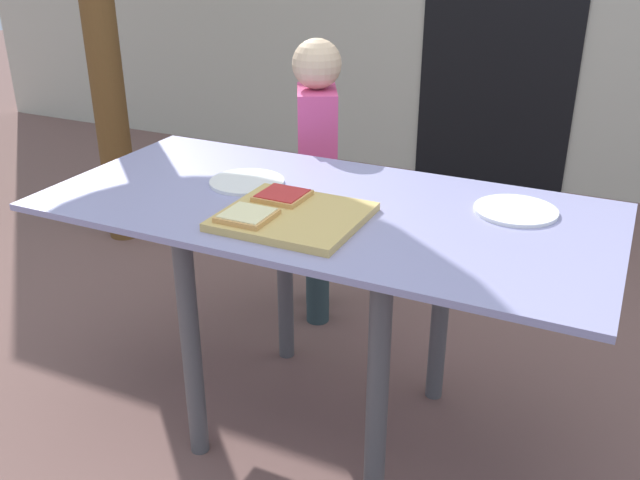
% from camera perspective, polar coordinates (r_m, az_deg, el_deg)
% --- Properties ---
extents(ground_plane, '(16.00, 16.00, 0.00)m').
position_cam_1_polar(ground_plane, '(2.30, 0.26, -14.57)').
color(ground_plane, brown).
extents(house_door, '(0.90, 0.02, 2.00)m').
position_cam_1_polar(house_door, '(4.19, 14.79, 17.68)').
color(house_door, black).
rests_on(house_door, ground).
extents(dining_table, '(1.57, 0.75, 0.75)m').
position_cam_1_polar(dining_table, '(1.96, 0.30, -0.21)').
color(dining_table, '#8E8DBE').
rests_on(dining_table, ground).
extents(cutting_board, '(0.36, 0.33, 0.02)m').
position_cam_1_polar(cutting_board, '(1.81, -2.21, 1.94)').
color(cutting_board, tan).
rests_on(cutting_board, dining_table).
extents(pizza_slice_near_left, '(0.13, 0.13, 0.02)m').
position_cam_1_polar(pizza_slice_near_left, '(1.78, -5.99, 2.03)').
color(pizza_slice_near_left, tan).
rests_on(pizza_slice_near_left, cutting_board).
extents(pizza_slice_far_left, '(0.13, 0.13, 0.02)m').
position_cam_1_polar(pizza_slice_far_left, '(1.90, -3.10, 3.68)').
color(pizza_slice_far_left, tan).
rests_on(pizza_slice_far_left, cutting_board).
extents(plate_white_left, '(0.22, 0.22, 0.01)m').
position_cam_1_polar(plate_white_left, '(2.08, -6.01, 4.77)').
color(plate_white_left, white).
rests_on(plate_white_left, dining_table).
extents(plate_white_right, '(0.22, 0.22, 0.01)m').
position_cam_1_polar(plate_white_right, '(1.93, 15.76, 2.36)').
color(plate_white_right, white).
rests_on(plate_white_right, dining_table).
extents(child_left, '(0.23, 0.28, 1.09)m').
position_cam_1_polar(child_left, '(2.60, -0.25, 6.27)').
color(child_left, '#2A3D41').
rests_on(child_left, ground).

